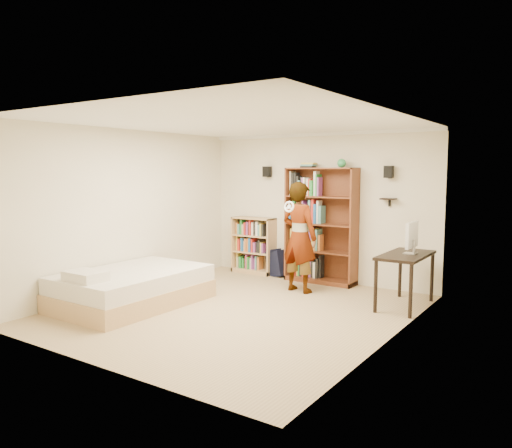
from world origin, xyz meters
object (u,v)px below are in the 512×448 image
(tall_bookshelf, at_px, (321,226))
(person, at_px, (299,237))
(daybed, at_px, (133,283))
(low_bookshelf, at_px, (254,245))
(computer_desk, at_px, (405,280))

(tall_bookshelf, relative_size, person, 1.13)
(tall_bookshelf, distance_m, daybed, 3.46)
(low_bookshelf, distance_m, computer_desk, 3.35)
(low_bookshelf, xyz_separation_m, computer_desk, (3.26, -0.78, -0.15))
(low_bookshelf, distance_m, daybed, 2.99)
(tall_bookshelf, bearing_deg, person, -89.38)
(computer_desk, height_order, person, person)
(low_bookshelf, height_order, person, person)
(daybed, relative_size, person, 1.21)
(tall_bookshelf, height_order, computer_desk, tall_bookshelf)
(computer_desk, distance_m, daybed, 4.08)
(computer_desk, distance_m, person, 1.84)
(tall_bookshelf, relative_size, computer_desk, 1.77)
(computer_desk, xyz_separation_m, person, (-1.77, -0.05, 0.52))
(computer_desk, bearing_deg, person, -178.25)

